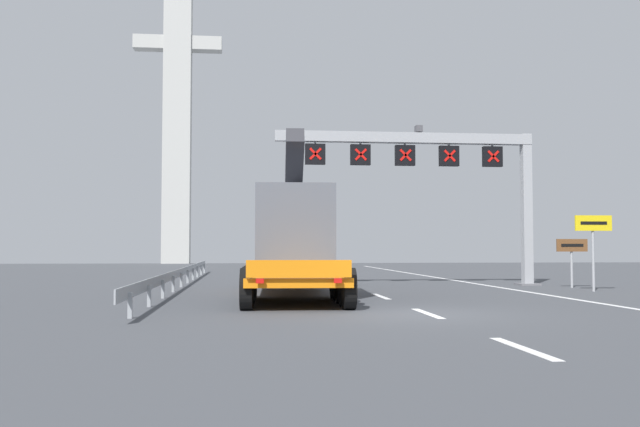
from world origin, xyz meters
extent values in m
plane|color=#424449|center=(0.00, 0.00, 0.00)|extent=(112.00, 112.00, 0.00)
cube|color=silver|center=(0.37, -6.00, 0.01)|extent=(0.20, 2.60, 0.01)
cube|color=silver|center=(0.37, 0.03, 0.01)|extent=(0.20, 2.60, 0.01)
cube|color=silver|center=(0.37, 6.06, 0.01)|extent=(0.20, 2.60, 0.01)
cube|color=silver|center=(0.37, 12.09, 0.01)|extent=(0.20, 2.60, 0.01)
cube|color=silver|center=(0.37, 18.11, 0.01)|extent=(0.20, 2.60, 0.01)
cube|color=silver|center=(0.37, 24.14, 0.01)|extent=(0.20, 2.60, 0.01)
cube|color=silver|center=(0.37, 30.17, 0.01)|extent=(0.20, 2.60, 0.01)
cube|color=silver|center=(0.37, 36.20, 0.01)|extent=(0.20, 2.60, 0.01)
cube|color=silver|center=(0.37, 42.23, 0.01)|extent=(0.20, 2.60, 0.01)
cube|color=silver|center=(6.20, 12.00, 0.01)|extent=(0.20, 63.00, 0.01)
cube|color=#9EA0A5|center=(8.07, 12.37, 3.30)|extent=(0.40, 0.40, 6.60)
cube|color=slate|center=(8.07, 12.37, 0.04)|extent=(0.90, 0.90, 0.08)
cube|color=#9EA0A5|center=(2.68, 12.37, 6.35)|extent=(11.19, 0.44, 0.44)
cube|color=#4C4C51|center=(3.28, 12.37, 6.75)|extent=(0.28, 0.40, 0.28)
cube|color=black|center=(6.56, 12.37, 5.59)|extent=(0.85, 0.24, 0.88)
cube|color=#9EA0A5|center=(6.56, 12.37, 6.08)|extent=(0.08, 0.08, 0.16)
cube|color=red|center=(6.56, 12.24, 5.59)|extent=(0.53, 0.02, 0.53)
cube|color=red|center=(6.56, 12.24, 5.59)|extent=(0.53, 0.02, 0.53)
cube|color=black|center=(4.62, 12.37, 5.59)|extent=(0.85, 0.24, 0.88)
cube|color=#9EA0A5|center=(4.62, 12.37, 6.08)|extent=(0.08, 0.08, 0.16)
cube|color=red|center=(4.62, 12.24, 5.59)|extent=(0.53, 0.02, 0.53)
cube|color=red|center=(4.62, 12.24, 5.59)|extent=(0.53, 0.02, 0.53)
cube|color=black|center=(2.68, 12.37, 5.59)|extent=(0.85, 0.24, 0.88)
cube|color=#9EA0A5|center=(2.68, 12.37, 6.08)|extent=(0.08, 0.08, 0.16)
cube|color=red|center=(2.68, 12.24, 5.59)|extent=(0.53, 0.02, 0.53)
cube|color=red|center=(2.68, 12.24, 5.59)|extent=(0.53, 0.02, 0.53)
cube|color=black|center=(0.74, 12.37, 5.59)|extent=(0.85, 0.24, 0.88)
cube|color=#9EA0A5|center=(0.74, 12.37, 6.08)|extent=(0.08, 0.08, 0.16)
cube|color=red|center=(0.74, 12.24, 5.59)|extent=(0.53, 0.02, 0.53)
cube|color=red|center=(0.74, 12.24, 5.59)|extent=(0.53, 0.02, 0.53)
cube|color=black|center=(-1.20, 12.37, 5.59)|extent=(0.85, 0.24, 0.88)
cube|color=#9EA0A5|center=(-1.20, 12.37, 6.08)|extent=(0.08, 0.08, 0.16)
cube|color=red|center=(-1.20, 12.24, 5.59)|extent=(0.53, 0.02, 0.53)
cube|color=red|center=(-1.20, 12.24, 5.59)|extent=(0.53, 0.02, 0.53)
cube|color=orange|center=(-2.55, 5.89, 0.73)|extent=(3.23, 10.51, 0.24)
cube|color=orange|center=(-2.77, 0.61, 1.10)|extent=(2.66, 0.19, 0.44)
cylinder|color=black|center=(-4.08, 1.45, 0.55)|extent=(0.37, 1.11, 1.10)
cylinder|color=black|center=(-1.39, 1.34, 0.55)|extent=(0.37, 1.11, 1.10)
cylinder|color=black|center=(-4.04, 2.50, 0.55)|extent=(0.37, 1.11, 1.10)
cylinder|color=black|center=(-1.34, 2.39, 0.55)|extent=(0.37, 1.11, 1.10)
cylinder|color=black|center=(-4.00, 3.55, 0.55)|extent=(0.37, 1.11, 1.10)
cylinder|color=black|center=(-1.30, 3.44, 0.55)|extent=(0.37, 1.11, 1.10)
cylinder|color=black|center=(-3.96, 4.60, 0.55)|extent=(0.37, 1.11, 1.10)
cylinder|color=black|center=(-1.26, 4.49, 0.55)|extent=(0.37, 1.11, 1.10)
cylinder|color=black|center=(-3.91, 5.65, 0.55)|extent=(0.37, 1.11, 1.10)
cylinder|color=black|center=(-1.21, 5.53, 0.55)|extent=(0.37, 1.11, 1.10)
cube|color=silver|center=(-2.26, 12.98, 2.10)|extent=(2.71, 3.30, 3.10)
cube|color=black|center=(-2.26, 12.98, 2.80)|extent=(2.73, 3.32, 0.60)
cylinder|color=black|center=(-3.51, 13.92, 0.55)|extent=(0.38, 1.11, 1.10)
cylinder|color=black|center=(-0.94, 13.81, 0.55)|extent=(0.38, 1.11, 1.10)
cylinder|color=black|center=(-3.59, 11.92, 0.55)|extent=(0.38, 1.11, 1.10)
cylinder|color=black|center=(-1.02, 11.81, 0.55)|extent=(0.38, 1.11, 1.10)
cube|color=#565B66|center=(-2.53, 6.29, 2.20)|extent=(2.61, 5.81, 2.70)
cube|color=#2D2D33|center=(-2.57, 5.43, 4.15)|extent=(0.68, 2.96, 2.29)
cube|color=red|center=(-3.75, 0.62, 0.80)|extent=(0.20, 0.07, 0.12)
cube|color=red|center=(-1.79, 0.53, 0.80)|extent=(0.20, 0.07, 0.12)
cylinder|color=#9EA0A5|center=(8.80, 7.95, 1.42)|extent=(0.10, 0.10, 2.83)
cube|color=yellow|center=(8.80, 7.89, 2.55)|extent=(1.43, 0.06, 0.58)
cube|color=black|center=(8.80, 7.86, 2.55)|extent=(1.03, 0.01, 0.12)
cylinder|color=#9EA0A5|center=(9.06, 10.23, 0.99)|extent=(0.10, 0.10, 1.98)
cube|color=brown|center=(9.06, 10.17, 1.72)|extent=(1.30, 0.06, 0.51)
cube|color=black|center=(9.06, 10.14, 1.72)|extent=(0.94, 0.01, 0.12)
cube|color=#999EA3|center=(-6.81, 13.96, 0.60)|extent=(0.04, 31.91, 0.32)
cube|color=#999EA3|center=(-6.75, -0.40, 0.30)|extent=(0.10, 0.10, 0.60)
cube|color=#999EA3|center=(-6.75, 2.79, 0.30)|extent=(0.10, 0.10, 0.60)
cube|color=#999EA3|center=(-6.75, 5.98, 0.30)|extent=(0.10, 0.10, 0.60)
cube|color=#999EA3|center=(-6.75, 9.17, 0.30)|extent=(0.10, 0.10, 0.60)
cube|color=#999EA3|center=(-6.75, 12.36, 0.30)|extent=(0.10, 0.10, 0.60)
cube|color=#999EA3|center=(-6.75, 15.55, 0.30)|extent=(0.10, 0.10, 0.60)
cube|color=#999EA3|center=(-6.75, 18.74, 0.30)|extent=(0.10, 0.10, 0.60)
cube|color=#999EA3|center=(-6.75, 21.94, 0.30)|extent=(0.10, 0.10, 0.60)
cube|color=#999EA3|center=(-6.75, 25.13, 0.30)|extent=(0.10, 0.10, 0.60)
cube|color=#999EA3|center=(-6.75, 28.32, 0.30)|extent=(0.10, 0.10, 0.60)
cube|color=#B7B7B2|center=(-11.24, 55.70, 18.33)|extent=(2.80, 2.00, 36.65)
cube|color=#B7B7B2|center=(-11.24, 55.70, 22.72)|extent=(9.00, 1.60, 1.40)
camera|label=1|loc=(-4.09, -17.00, 1.64)|focal=39.31mm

